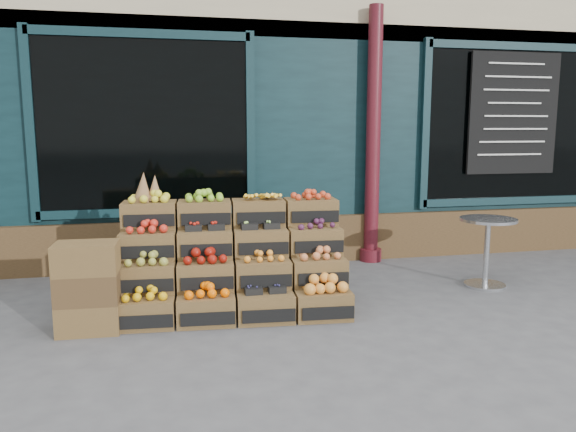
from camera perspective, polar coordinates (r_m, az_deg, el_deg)
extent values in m
plane|color=#4D4D50|center=(5.20, 3.88, -10.43)|extent=(60.00, 60.00, 0.00)
cube|color=black|center=(10.02, -4.52, 12.89)|extent=(12.00, 6.00, 4.80)
cube|color=black|center=(7.09, -1.12, 7.20)|extent=(12.00, 0.12, 3.00)
cube|color=#48331D|center=(7.16, -0.98, -2.46)|extent=(12.00, 0.18, 0.60)
cube|color=black|center=(6.88, -14.35, 8.95)|extent=(2.40, 0.06, 2.00)
cube|color=black|center=(8.27, 21.56, 8.58)|extent=(2.40, 0.06, 2.00)
cylinder|color=#4C111A|center=(7.23, 8.66, 7.93)|extent=(0.18, 0.18, 3.20)
cube|color=black|center=(8.20, 21.93, 9.61)|extent=(1.30, 0.04, 1.60)
cube|color=brown|center=(5.14, -14.28, -9.44)|extent=(0.53, 0.39, 0.25)
cube|color=black|center=(4.97, -14.49, -10.40)|extent=(0.47, 0.05, 0.11)
cube|color=gold|center=(5.09, -14.35, -7.64)|extent=(0.43, 0.30, 0.08)
cube|color=brown|center=(5.11, -8.30, -9.36)|extent=(0.53, 0.39, 0.25)
cube|color=black|center=(4.94, -8.30, -10.33)|extent=(0.47, 0.05, 0.11)
cube|color=#FF6200|center=(5.05, -8.35, -7.51)|extent=(0.43, 0.30, 0.09)
cube|color=brown|center=(5.13, -2.32, -9.19)|extent=(0.53, 0.39, 0.25)
cube|color=black|center=(4.96, -2.09, -10.14)|extent=(0.47, 0.05, 0.11)
cube|color=#26244D|center=(5.09, -2.33, -7.67)|extent=(0.43, 0.30, 0.03)
cube|color=brown|center=(5.21, 3.54, -8.92)|extent=(0.53, 0.39, 0.25)
cube|color=black|center=(5.04, 3.98, -9.84)|extent=(0.47, 0.05, 0.11)
cube|color=orange|center=(5.15, 3.56, -6.95)|extent=(0.43, 0.30, 0.12)
cube|color=brown|center=(5.27, -14.14, -6.07)|extent=(0.53, 0.39, 0.25)
cube|color=black|center=(5.10, -14.35, -6.90)|extent=(0.47, 0.05, 0.11)
cube|color=olive|center=(5.23, -14.21, -4.27)|extent=(0.43, 0.30, 0.09)
cube|color=brown|center=(5.24, -8.36, -5.98)|extent=(0.53, 0.39, 0.25)
cube|color=black|center=(5.06, -8.36, -6.81)|extent=(0.47, 0.05, 0.11)
cube|color=maroon|center=(5.20, -8.41, -4.11)|extent=(0.43, 0.30, 0.10)
cube|color=brown|center=(5.26, -2.58, -5.83)|extent=(0.53, 0.39, 0.25)
cube|color=black|center=(5.09, -2.37, -6.64)|extent=(0.47, 0.05, 0.11)
cube|color=orange|center=(5.22, -2.59, -4.11)|extent=(0.43, 0.30, 0.07)
cube|color=brown|center=(5.34, 3.10, -5.62)|extent=(0.53, 0.39, 0.25)
cube|color=black|center=(5.16, 3.51, -6.41)|extent=(0.47, 0.05, 0.11)
cube|color=#C86E3E|center=(5.30, 3.12, -3.86)|extent=(0.43, 0.30, 0.08)
cube|color=brown|center=(5.42, -14.01, -2.89)|extent=(0.53, 0.39, 0.25)
cube|color=black|center=(5.24, -14.21, -3.58)|extent=(0.47, 0.05, 0.11)
cube|color=red|center=(5.39, -14.08, -1.12)|extent=(0.43, 0.30, 0.09)
cube|color=brown|center=(5.39, -8.42, -2.78)|extent=(0.53, 0.39, 0.25)
cube|color=black|center=(5.21, -8.42, -3.47)|extent=(0.47, 0.05, 0.11)
cube|color=#B21A0E|center=(5.36, -8.45, -1.27)|extent=(0.43, 0.30, 0.03)
cube|color=brown|center=(5.41, -2.82, -2.64)|extent=(0.53, 0.39, 0.25)
cube|color=black|center=(5.23, -2.62, -3.33)|extent=(0.47, 0.05, 0.11)
cube|color=#A4D55E|center=(5.38, -2.83, -1.16)|extent=(0.43, 0.30, 0.03)
cube|color=brown|center=(5.48, 2.69, -2.48)|extent=(0.53, 0.39, 0.25)
cube|color=black|center=(5.31, 3.07, -3.15)|extent=(0.47, 0.05, 0.11)
cube|color=#421937|center=(5.45, 2.70, -0.84)|extent=(0.43, 0.30, 0.06)
cube|color=brown|center=(5.58, -13.89, 0.12)|extent=(0.53, 0.39, 0.25)
cube|color=black|center=(5.40, -14.08, -0.45)|extent=(0.47, 0.05, 0.11)
cube|color=gold|center=(5.56, -13.96, 1.85)|extent=(0.43, 0.30, 0.09)
cube|color=brown|center=(5.56, -8.47, 0.24)|extent=(0.53, 0.39, 0.25)
cube|color=black|center=(5.37, -8.47, -0.33)|extent=(0.47, 0.05, 0.11)
cube|color=#81B72B|center=(5.53, -8.51, 1.98)|extent=(0.43, 0.30, 0.09)
cube|color=brown|center=(5.58, -3.04, 0.36)|extent=(0.53, 0.39, 0.25)
cube|color=black|center=(5.40, -2.86, -0.20)|extent=(0.47, 0.05, 0.11)
cube|color=yellow|center=(5.55, -3.06, 2.06)|extent=(0.43, 0.30, 0.08)
cube|color=brown|center=(5.65, 2.30, 0.48)|extent=(0.53, 0.39, 0.25)
cube|color=black|center=(5.47, 2.65, -0.08)|extent=(0.47, 0.05, 0.11)
cube|color=red|center=(5.62, 2.31, 2.14)|extent=(0.43, 0.30, 0.08)
cube|color=#48331D|center=(5.31, -5.42, -8.56)|extent=(2.11, 0.51, 0.25)
cube|color=#48331D|center=(5.48, -5.55, -6.61)|extent=(2.11, 0.51, 0.51)
cube|color=#48331D|center=(5.66, -5.67, -4.79)|extent=(2.11, 0.51, 0.76)
cone|color=olive|center=(5.55, -14.50, 2.89)|extent=(0.18, 0.18, 0.29)
cone|color=olive|center=(5.59, -13.38, 2.78)|extent=(0.16, 0.16, 0.25)
cube|color=brown|center=(5.15, -19.49, -9.62)|extent=(0.53, 0.38, 0.26)
cube|color=#48331D|center=(5.08, -19.64, -6.86)|extent=(0.53, 0.38, 0.26)
cube|color=brown|center=(5.02, -19.80, -4.03)|extent=(0.53, 0.38, 0.26)
cylinder|color=#B3B5BA|center=(6.56, 19.35, -6.63)|extent=(0.44, 0.44, 0.03)
cylinder|color=#B3B5BA|center=(6.48, 19.51, -3.59)|extent=(0.06, 0.06, 0.72)
cylinder|color=#B3B5BA|center=(6.41, 19.69, -0.35)|extent=(0.60, 0.60, 0.03)
imported|color=#1E6B2B|center=(7.43, -14.04, 2.80)|extent=(0.81, 0.67, 1.91)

